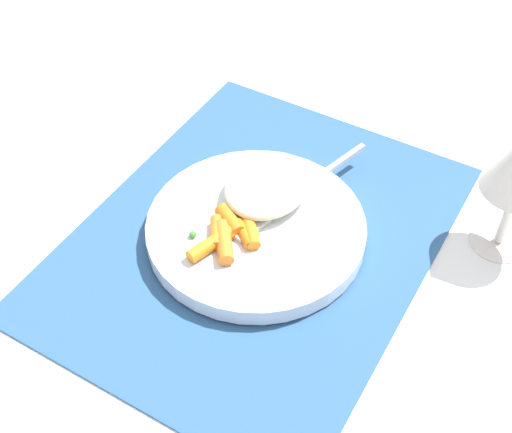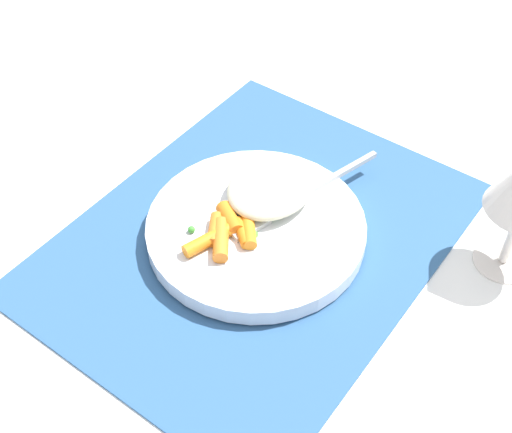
# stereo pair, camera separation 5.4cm
# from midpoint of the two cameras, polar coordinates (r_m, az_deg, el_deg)

# --- Properties ---
(ground_plane) EXTENTS (2.40, 2.40, 0.00)m
(ground_plane) POSITION_cam_midpoint_polar(r_m,az_deg,el_deg) (0.77, -2.02, -1.91)
(ground_plane) COLOR white
(placemat) EXTENTS (0.45, 0.35, 0.01)m
(placemat) POSITION_cam_midpoint_polar(r_m,az_deg,el_deg) (0.77, -2.03, -1.76)
(placemat) COLOR #2D5684
(placemat) RESTS_ON ground_plane
(plate) EXTENTS (0.23, 0.23, 0.02)m
(plate) POSITION_cam_midpoint_polar(r_m,az_deg,el_deg) (0.76, -2.05, -1.11)
(plate) COLOR white
(plate) RESTS_ON placemat
(rice_mound) EXTENTS (0.11, 0.09, 0.03)m
(rice_mound) POSITION_cam_midpoint_polar(r_m,az_deg,el_deg) (0.77, -1.09, 2.47)
(rice_mound) COLOR beige
(rice_mound) RESTS_ON plate
(carrot_portion) EXTENTS (0.09, 0.07, 0.02)m
(carrot_portion) POSITION_cam_midpoint_polar(r_m,az_deg,el_deg) (0.73, -4.31, -1.48)
(carrot_portion) COLOR orange
(carrot_portion) RESTS_ON plate
(pea_scatter) EXTENTS (0.08, 0.07, 0.01)m
(pea_scatter) POSITION_cam_midpoint_polar(r_m,az_deg,el_deg) (0.75, -3.78, -0.50)
(pea_scatter) COLOR green
(pea_scatter) RESTS_ON plate
(fork) EXTENTS (0.20, 0.07, 0.01)m
(fork) POSITION_cam_midpoint_polar(r_m,az_deg,el_deg) (0.77, 0.61, 1.39)
(fork) COLOR #BABABA
(fork) RESTS_ON plate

